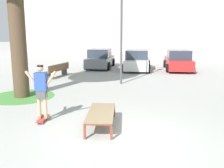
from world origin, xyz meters
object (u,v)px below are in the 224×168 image
car_red (178,61)px  light_post (122,11)px  car_grey (100,59)px  skateboard (43,119)px  skater (41,88)px  skate_box (101,113)px  car_white (137,61)px  park_bench (57,70)px

car_red → light_post: 7.49m
car_grey → skateboard: bearing=-83.4°
car_grey → light_post: light_post is taller
skater → car_grey: bearing=96.6°
skate_box → skateboard: bearing=177.5°
car_red → light_post: light_post is taller
car_red → car_grey: bearing=-179.9°
skateboard → car_red: size_ratio=0.19×
car_grey → light_post: size_ratio=0.74×
skateboard → car_grey: (-1.44, 12.40, 0.61)m
skate_box → car_white: size_ratio=0.46×
skate_box → car_grey: bearing=105.1°
car_grey → park_bench: bearing=-107.5°
car_red → skate_box: bearing=-101.8°
skater → car_red: (4.53, 12.41, -0.38)m
skater → light_post: 7.09m
skate_box → skater: size_ratio=1.18×
skater → park_bench: (-2.95, 7.63, -0.62)m
skateboard → car_grey: size_ratio=0.19×
car_grey → car_red: size_ratio=1.00×
skate_box → car_red: size_ratio=0.46×
car_red → skater: bearing=-110.0°
skate_box → park_bench: (-4.88, 7.71, 0.03)m
car_grey → light_post: 7.32m
skate_box → car_red: 12.76m
skate_box → light_post: size_ratio=0.34×
car_red → park_bench: bearing=-147.4°
car_grey → car_white: bearing=-11.0°
park_bench → skateboard: bearing=-68.9°
car_white → skate_box: bearing=-88.1°
skateboard → car_grey: 12.50m
light_post → car_red: bearing=62.0°
skater → light_post: size_ratio=0.29×
skate_box → light_post: light_post is taller
car_red → park_bench: (-7.48, -4.78, -0.24)m
skater → car_red: skater is taller
skateboard → skater: skater is taller
car_red → light_post: size_ratio=0.74×
car_white → park_bench: car_white is taller
car_grey → light_post: bearing=-65.2°
car_white → light_post: 6.27m
car_red → light_post: (-3.19, -6.01, 3.13)m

